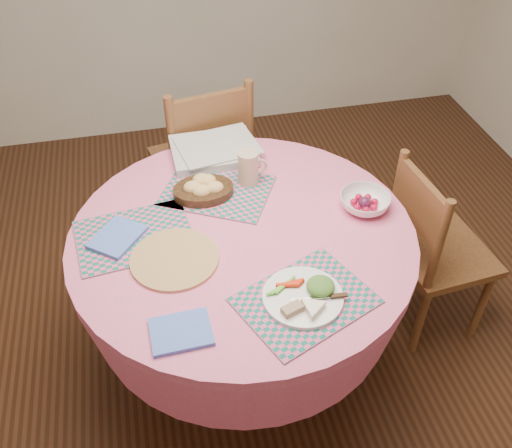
# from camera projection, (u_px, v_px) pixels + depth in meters

# --- Properties ---
(ground) EXTENTS (4.00, 4.00, 0.00)m
(ground) POSITION_uv_depth(u_px,v_px,m) (245.00, 358.00, 2.52)
(ground) COLOR #331C0F
(ground) RESTS_ON ground
(dining_table) EXTENTS (1.24, 1.24, 0.75)m
(dining_table) POSITION_uv_depth(u_px,v_px,m) (243.00, 270.00, 2.15)
(dining_table) COLOR pink
(dining_table) RESTS_ON ground
(chair_right) EXTENTS (0.42, 0.43, 0.86)m
(chair_right) POSITION_uv_depth(u_px,v_px,m) (433.00, 248.00, 2.40)
(chair_right) COLOR brown
(chair_right) RESTS_ON ground
(chair_back) EXTENTS (0.51, 0.50, 0.96)m
(chair_back) POSITION_uv_depth(u_px,v_px,m) (205.00, 161.00, 2.79)
(chair_back) COLOR brown
(chair_back) RESTS_ON ground
(placemat_front) EXTENTS (0.49, 0.43, 0.01)m
(placemat_front) POSITION_uv_depth(u_px,v_px,m) (305.00, 300.00, 1.78)
(placemat_front) COLOR #12695D
(placemat_front) RESTS_ON dining_table
(placemat_left) EXTENTS (0.43, 0.35, 0.01)m
(placemat_left) POSITION_uv_depth(u_px,v_px,m) (135.00, 236.00, 2.01)
(placemat_left) COLOR #12695D
(placemat_left) RESTS_ON dining_table
(placemat_back) EXTENTS (0.49, 0.45, 0.01)m
(placemat_back) POSITION_uv_depth(u_px,v_px,m) (217.00, 191.00, 2.20)
(placemat_back) COLOR #12695D
(placemat_back) RESTS_ON dining_table
(wicker_trivet) EXTENTS (0.30, 0.30, 0.01)m
(wicker_trivet) POSITION_uv_depth(u_px,v_px,m) (175.00, 259.00, 1.92)
(wicker_trivet) COLOR #AA8449
(wicker_trivet) RESTS_ON dining_table
(napkin_near) EXTENTS (0.19, 0.15, 0.01)m
(napkin_near) POSITION_uv_depth(u_px,v_px,m) (181.00, 332.00, 1.68)
(napkin_near) COLOR #5070CE
(napkin_near) RESTS_ON dining_table
(napkin_far) EXTENTS (0.22, 0.23, 0.01)m
(napkin_far) POSITION_uv_depth(u_px,v_px,m) (117.00, 237.00, 1.99)
(napkin_far) COLOR #5070CE
(napkin_far) RESTS_ON placemat_left
(dinner_plate) EXTENTS (0.25, 0.26, 0.05)m
(dinner_plate) POSITION_uv_depth(u_px,v_px,m) (306.00, 296.00, 1.77)
(dinner_plate) COLOR white
(dinner_plate) RESTS_ON placemat_front
(bread_bowl) EXTENTS (0.23, 0.23, 0.08)m
(bread_bowl) POSITION_uv_depth(u_px,v_px,m) (203.00, 188.00, 2.16)
(bread_bowl) COLOR black
(bread_bowl) RESTS_ON placemat_back
(latte_mug) EXTENTS (0.12, 0.08, 0.14)m
(latte_mug) POSITION_uv_depth(u_px,v_px,m) (249.00, 167.00, 2.20)
(latte_mug) COLOR tan
(latte_mug) RESTS_ON placemat_back
(fruit_bowl) EXTENTS (0.22, 0.22, 0.06)m
(fruit_bowl) POSITION_uv_depth(u_px,v_px,m) (365.00, 202.00, 2.11)
(fruit_bowl) COLOR white
(fruit_bowl) RESTS_ON dining_table
(newspaper_stack) EXTENTS (0.37, 0.30, 0.04)m
(newspaper_stack) POSITION_uv_depth(u_px,v_px,m) (214.00, 150.00, 2.37)
(newspaper_stack) COLOR silver
(newspaper_stack) RESTS_ON dining_table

